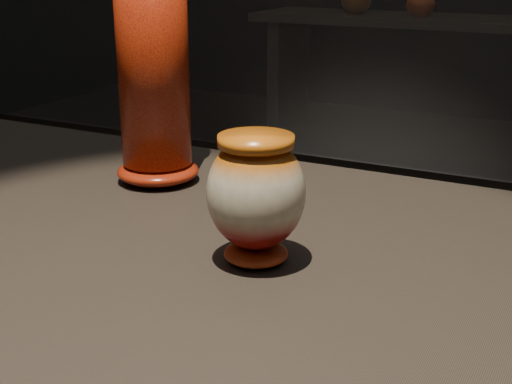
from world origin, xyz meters
The scene contains 4 objects.
main_vase centered at (0.06, -0.04, 0.99)m, with size 0.15×0.15×0.17m.
tall_vase centered at (-0.24, 0.18, 1.11)m, with size 0.16×0.16×0.44m.
back_shelf centered at (-0.70, 3.58, 0.64)m, with size 2.00×0.60×0.90m.
back_vase_mid centered at (-0.68, 3.53, 0.99)m, with size 0.17×0.17×0.18m, color maroon.
Camera 1 is at (0.44, -0.78, 1.28)m, focal length 50.00 mm.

